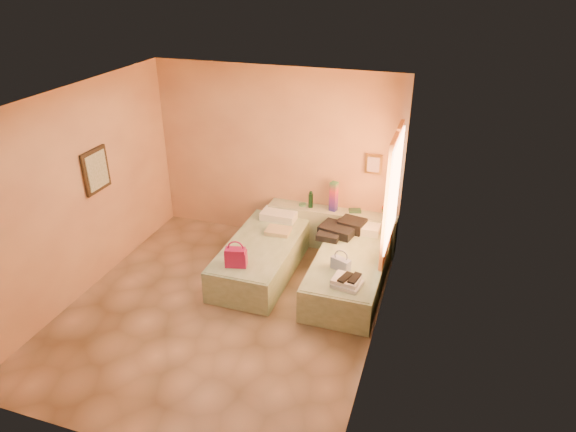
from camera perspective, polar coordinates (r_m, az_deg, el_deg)
name	(u,v)px	position (r m, az deg, el deg)	size (l,w,h in m)	color
ground	(222,310)	(7.02, -7.36, -10.28)	(4.50, 4.50, 0.00)	tan
room_walls	(247,172)	(6.51, -4.54, 4.90)	(4.02, 4.51, 2.81)	#E1AC78
headboard_ledge	(331,228)	(8.24, 4.84, -1.38)	(2.05, 0.30, 0.65)	#ABB796
bed_left	(262,257)	(7.61, -2.93, -4.55)	(0.90, 2.00, 0.50)	#AAC29C
bed_right	(350,272)	(7.31, 6.86, -6.21)	(0.90, 2.00, 0.50)	#AAC29C
water_bottle	(311,200)	(8.12, 2.54, 1.82)	(0.07, 0.07, 0.26)	#153A24
rainbow_box	(334,196)	(7.99, 5.10, 2.17)	(0.11, 0.11, 0.48)	#A8144D
small_dish	(303,205)	(8.22, 1.63, 1.27)	(0.12, 0.12, 0.03)	#4D8E62
green_book	(355,211)	(8.08, 7.45, 0.59)	(0.19, 0.14, 0.03)	#2A4F36
flower_vase	(387,210)	(7.95, 10.92, 0.65)	(0.18, 0.18, 0.23)	white
magenta_handbag	(236,257)	(6.90, -5.80, -4.54)	(0.29, 0.16, 0.27)	#A8144D
khaki_garment	(278,231)	(7.71, -1.09, -1.67)	(0.36, 0.29, 0.06)	tan
clothes_pile	(341,229)	(7.69, 5.88, -1.46)	(0.55, 0.55, 0.17)	black
blue_handbag	(341,264)	(6.84, 5.87, -5.33)	(0.26, 0.11, 0.17)	#39508A
towel_stack	(347,282)	(6.55, 6.62, -7.32)	(0.35, 0.30, 0.10)	silver
sandal_pair	(350,278)	(6.52, 6.88, -6.86)	(0.19, 0.25, 0.03)	black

